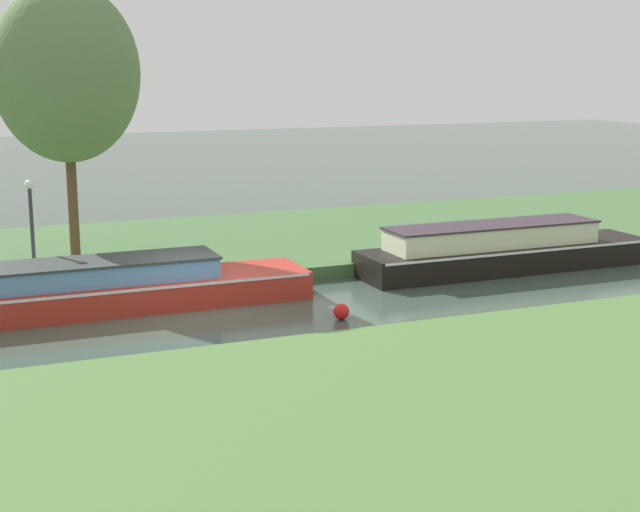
# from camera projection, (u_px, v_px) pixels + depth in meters

# --- Properties ---
(ground_plane) EXTENTS (120.00, 120.00, 0.00)m
(ground_plane) POSITION_uv_depth(u_px,v_px,m) (205.00, 312.00, 23.22)
(ground_plane) COLOR #3D5044
(riverbank_far) EXTENTS (72.00, 10.00, 0.40)m
(riverbank_far) POSITION_uv_depth(u_px,v_px,m) (144.00, 252.00, 29.50)
(riverbank_far) COLOR #446A3B
(riverbank_far) RESTS_ON ground_plane
(riverbank_near) EXTENTS (72.00, 10.00, 0.40)m
(riverbank_near) POSITION_uv_depth(u_px,v_px,m) (356.00, 435.00, 15.05)
(riverbank_near) COLOR #4E763B
(riverbank_near) RESTS_ON ground_plane
(red_barge) EXTENTS (10.77, 2.14, 1.28)m
(red_barge) POSITION_uv_depth(u_px,v_px,m) (92.00, 289.00, 23.22)
(red_barge) COLOR #AE2D21
(red_barge) RESTS_ON ground_plane
(black_narrowboat) EXTENTS (9.24, 2.04, 1.43)m
(black_narrowboat) POSITION_uv_depth(u_px,v_px,m) (501.00, 250.00, 27.75)
(black_narrowboat) COLOR black
(black_narrowboat) RESTS_ON ground_plane
(willow_tree_left) EXTENTS (4.20, 3.72, 7.97)m
(willow_tree_left) POSITION_uv_depth(u_px,v_px,m) (66.00, 73.00, 26.63)
(willow_tree_left) COLOR brown
(willow_tree_left) RESTS_ON riverbank_far
(lamp_post) EXTENTS (0.24, 0.24, 2.73)m
(lamp_post) POSITION_uv_depth(u_px,v_px,m) (31.00, 218.00, 24.19)
(lamp_post) COLOR #333338
(lamp_post) RESTS_ON riverbank_far
(mooring_post_near) EXTENTS (0.16, 0.16, 0.75)m
(mooring_post_near) POSITION_uv_depth(u_px,v_px,m) (110.00, 267.00, 24.64)
(mooring_post_near) COLOR #46342E
(mooring_post_near) RESTS_ON riverbank_far
(channel_buoy) EXTENTS (0.39, 0.39, 0.39)m
(channel_buoy) POSITION_uv_depth(u_px,v_px,m) (341.00, 312.00, 22.50)
(channel_buoy) COLOR red
(channel_buoy) RESTS_ON ground_plane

